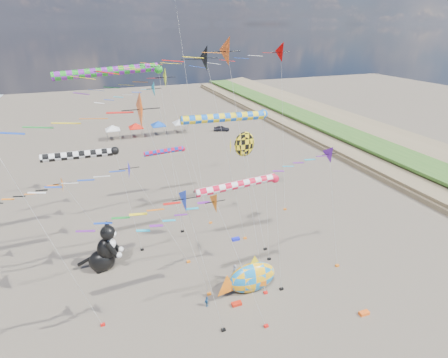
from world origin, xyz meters
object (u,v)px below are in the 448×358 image
child_green (266,278)px  child_blue (207,302)px  fish_inflatable (251,277)px  person_adult (235,272)px  cat_inflatable (103,246)px  parked_car (222,128)px

child_green → child_blue: 6.54m
fish_inflatable → person_adult: bearing=115.9°
child_green → child_blue: (-6.45, -1.05, 0.02)m
cat_inflatable → fish_inflatable: size_ratio=0.85×
cat_inflatable → parked_car: size_ratio=1.46×
cat_inflatable → parked_car: bearing=71.9°
child_green → child_blue: size_ratio=0.97×
parked_car → cat_inflatable: bearing=167.1°
parked_car → child_green: bearing=-174.9°
cat_inflatable → child_blue: cat_inflatable is taller
child_blue → child_green: bearing=-21.0°
child_green → cat_inflatable: bearing=-175.1°
person_adult → fish_inflatable: bearing=-64.7°
fish_inflatable → child_blue: fish_inflatable is taller
person_adult → parked_car: bearing=70.4°
child_blue → parked_car: (20.97, 52.46, 0.11)m
fish_inflatable → child_blue: bearing=-173.1°
person_adult → child_green: (2.71, -1.34, -0.38)m
child_green → child_blue: bearing=-137.5°
cat_inflatable → person_adult: 13.65m
cat_inflatable → parked_car: (29.08, 43.56, -2.07)m
cat_inflatable → person_adult: bearing=-13.2°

